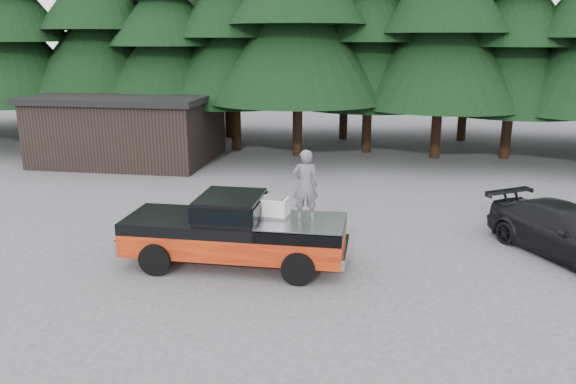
% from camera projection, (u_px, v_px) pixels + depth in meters
% --- Properties ---
extents(ground, '(120.00, 120.00, 0.00)m').
position_uv_depth(ground, '(256.00, 262.00, 15.32)').
color(ground, '#474749').
rests_on(ground, ground).
extents(pickup_truck, '(6.00, 2.04, 1.33)m').
position_uv_depth(pickup_truck, '(235.00, 241.00, 14.97)').
color(pickup_truck, '#DD450C').
rests_on(pickup_truck, ground).
extents(truck_cab, '(1.66, 1.90, 0.59)m').
position_uv_depth(truck_cab, '(230.00, 206.00, 14.73)').
color(truck_cab, black).
rests_on(truck_cab, pickup_truck).
extents(air_compressor, '(0.76, 0.65, 0.48)m').
position_uv_depth(air_compressor, '(274.00, 208.00, 14.80)').
color(air_compressor, silver).
rests_on(air_compressor, pickup_truck).
extents(man_on_bed, '(0.74, 0.55, 1.85)m').
position_uv_depth(man_on_bed, '(305.00, 185.00, 14.41)').
color(man_on_bed, '#58575F').
rests_on(man_on_bed, pickup_truck).
extents(parked_car, '(4.30, 5.19, 1.42)m').
position_uv_depth(parked_car, '(568.00, 232.00, 15.53)').
color(parked_car, black).
rests_on(parked_car, ground).
extents(utility_building, '(8.40, 6.40, 3.30)m').
position_uv_depth(utility_building, '(130.00, 127.00, 27.70)').
color(utility_building, black).
rests_on(utility_building, ground).
extents(treeline, '(60.15, 16.05, 17.50)m').
position_uv_depth(treeline, '(332.00, 2.00, 29.57)').
color(treeline, black).
rests_on(treeline, ground).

